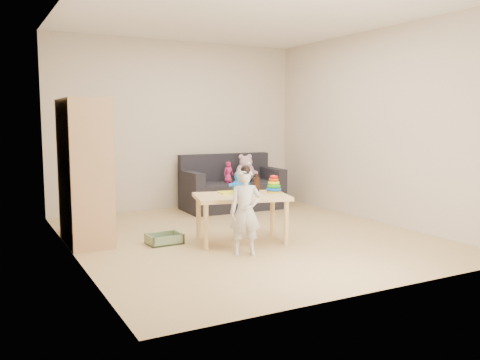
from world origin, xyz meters
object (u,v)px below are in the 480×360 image
sofa (233,195)px  toddler (245,213)px  play_table (241,218)px  wardrobe (84,172)px

sofa → toddler: (-1.11, -2.46, 0.23)m
sofa → play_table: size_ratio=1.47×
play_table → toddler: size_ratio=1.17×
toddler → sofa: bearing=87.9°
sofa → toddler: bearing=-112.9°
wardrobe → toddler: (1.35, -1.32, -0.37)m
sofa → play_table: 2.14m
toddler → play_table: bearing=88.4°
play_table → toddler: 0.59m
wardrobe → sofa: (2.46, 1.14, -0.60)m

